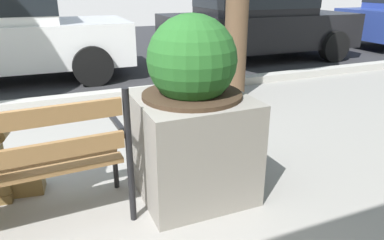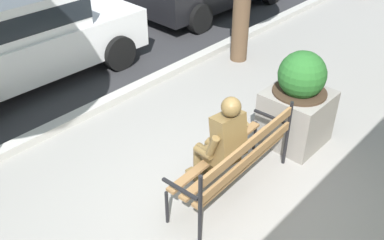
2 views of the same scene
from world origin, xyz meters
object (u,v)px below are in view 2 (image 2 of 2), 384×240
at_px(bronze_statue_seated, 220,144).
at_px(concrete_planter, 298,103).
at_px(parked_car_white, 18,35).
at_px(park_bench, 237,158).

bearing_deg(bronze_statue_seated, concrete_planter, -5.62).
distance_m(concrete_planter, parked_car_white, 4.72).
bearing_deg(parked_car_white, concrete_planter, -70.27).
xyz_separation_m(bronze_statue_seated, parked_car_white, (-0.12, 4.29, 0.17)).
relative_size(park_bench, parked_car_white, 0.44).
xyz_separation_m(park_bench, bronze_statue_seated, (-0.06, 0.21, 0.12)).
bearing_deg(bronze_statue_seated, parked_car_white, 91.56).
height_order(park_bench, parked_car_white, parked_car_white).
xyz_separation_m(park_bench, concrete_planter, (1.41, 0.06, 0.07)).
bearing_deg(concrete_planter, bronze_statue_seated, 174.38).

